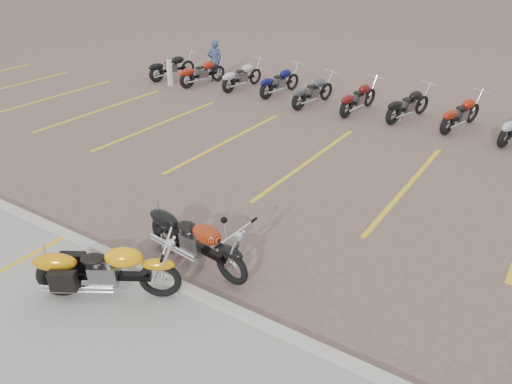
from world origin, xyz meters
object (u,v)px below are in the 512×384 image
yellow_cruiser (105,272)px  flame_cruiser (196,241)px  person_a (215,61)px  bollard (170,73)px

yellow_cruiser → flame_cruiser: 1.67m
flame_cruiser → person_a: (-7.67, 10.49, 0.33)m
flame_cruiser → bollard: bollard is taller
yellow_cruiser → bollard: bearing=96.3°
yellow_cruiser → person_a: size_ratio=1.31×
bollard → person_a: bearing=55.9°
yellow_cruiser → bollard: 13.20m
yellow_cruiser → person_a: bearing=88.8°
flame_cruiser → bollard: (-8.73, 8.92, 0.01)m
yellow_cruiser → bollard: bollard is taller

